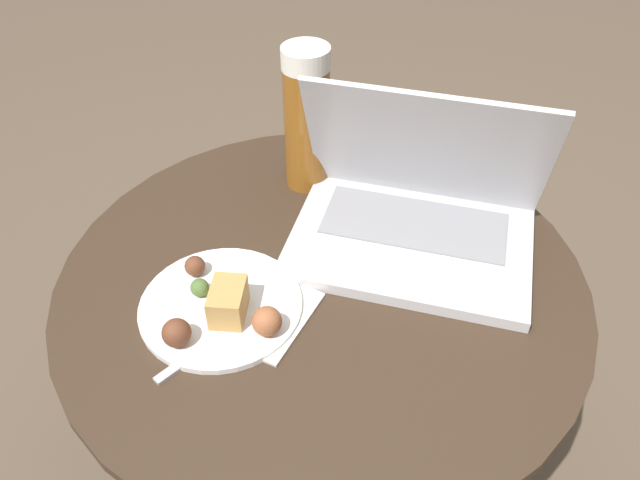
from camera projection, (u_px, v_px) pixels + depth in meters
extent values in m
plane|color=brown|center=(321.00, 464.00, 1.25)|extent=(6.00, 6.00, 0.00)
cylinder|color=#9E9EA3|center=(321.00, 462.00, 1.24)|extent=(0.38, 0.38, 0.01)
cylinder|color=#9E9EA3|center=(321.00, 386.00, 1.07)|extent=(0.08, 0.08, 0.51)
cylinder|color=#38281C|center=(322.00, 278.00, 0.89)|extent=(0.75, 0.75, 0.02)
cube|color=silver|center=(239.00, 304.00, 0.84)|extent=(0.23, 0.20, 0.00)
cube|color=silver|center=(410.00, 244.00, 0.92)|extent=(0.38, 0.30, 0.02)
cube|color=gray|center=(414.00, 223.00, 0.94)|extent=(0.29, 0.16, 0.00)
cube|color=silver|center=(426.00, 149.00, 0.89)|extent=(0.36, 0.16, 0.23)
cube|color=silver|center=(426.00, 151.00, 0.89)|extent=(0.33, 0.14, 0.20)
cylinder|color=brown|center=(307.00, 128.00, 0.98)|extent=(0.07, 0.07, 0.21)
cylinder|color=white|center=(306.00, 58.00, 0.91)|extent=(0.07, 0.07, 0.03)
cylinder|color=white|center=(221.00, 306.00, 0.84)|extent=(0.22, 0.22, 0.01)
cube|color=tan|center=(228.00, 302.00, 0.81)|extent=(0.04, 0.06, 0.05)
sphere|color=brown|center=(195.00, 266.00, 0.87)|extent=(0.03, 0.03, 0.03)
sphere|color=brown|center=(177.00, 333.00, 0.77)|extent=(0.04, 0.04, 0.04)
sphere|color=#9E5B38|center=(267.00, 321.00, 0.79)|extent=(0.04, 0.04, 0.04)
sphere|color=#4C6B33|center=(200.00, 288.00, 0.84)|extent=(0.03, 0.03, 0.03)
cube|color=#B2B2B7|center=(201.00, 350.00, 0.78)|extent=(0.09, 0.11, 0.00)
cube|color=#B2B2B7|center=(259.00, 309.00, 0.84)|extent=(0.05, 0.06, 0.00)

